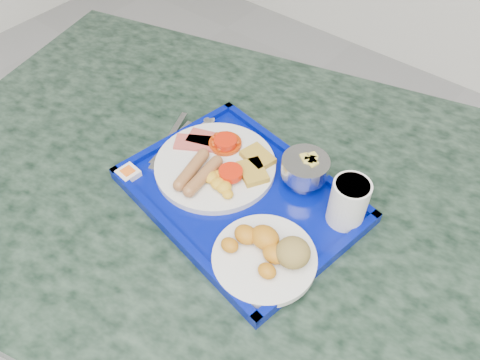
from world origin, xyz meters
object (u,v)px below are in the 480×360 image
object	(u,v)px
tray	(240,196)
table	(236,246)
juice_cup	(349,201)
bread_plate	(269,253)
fruit_bowl	(305,168)
main_plate	(217,165)

from	to	relation	value
tray	table	bearing A→B (deg)	143.45
table	juice_cup	distance (m)	0.34
bread_plate	fruit_bowl	xyz separation A→B (m)	(-0.05, 0.18, 0.02)
bread_plate	table	bearing A→B (deg)	146.85
fruit_bowl	tray	bearing A→B (deg)	-126.34
table	fruit_bowl	size ratio (longest dim) A/B	16.92
table	bread_plate	distance (m)	0.30
table	tray	bearing A→B (deg)	-36.55
table	tray	distance (m)	0.22
bread_plate	fruit_bowl	distance (m)	0.19
tray	fruit_bowl	bearing A→B (deg)	53.66
main_plate	bread_plate	xyz separation A→B (m)	(0.20, -0.10, 0.01)
main_plate	bread_plate	bearing A→B (deg)	-26.79
tray	main_plate	xyz separation A→B (m)	(-0.07, 0.02, 0.02)
main_plate	fruit_bowl	xyz separation A→B (m)	(0.15, 0.08, 0.03)
tray	fruit_bowl	xyz separation A→B (m)	(0.07, 0.10, 0.04)
fruit_bowl	table	bearing A→B (deg)	-142.84
table	tray	world-z (taller)	tray
tray	main_plate	distance (m)	0.08
table	bread_plate	xyz separation A→B (m)	(0.15, -0.10, 0.24)
main_plate	bread_plate	size ratio (longest dim) A/B	1.36
bread_plate	juice_cup	distance (m)	0.16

